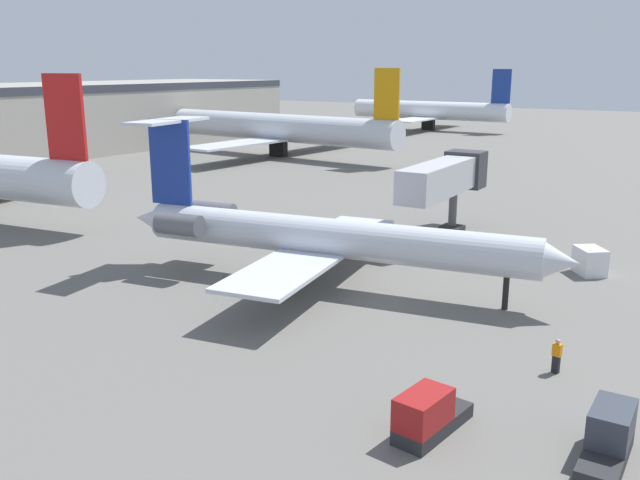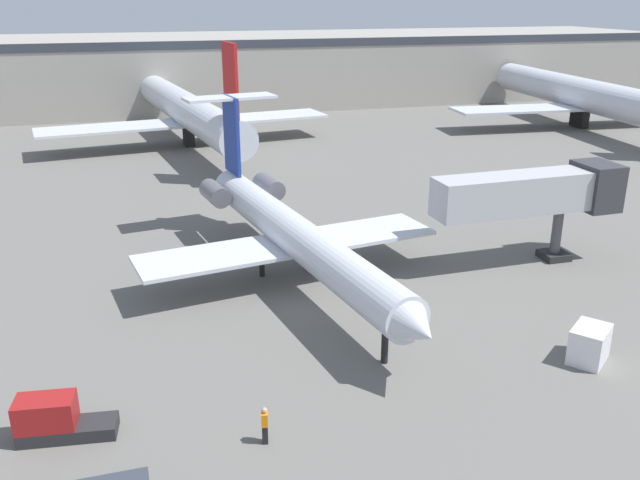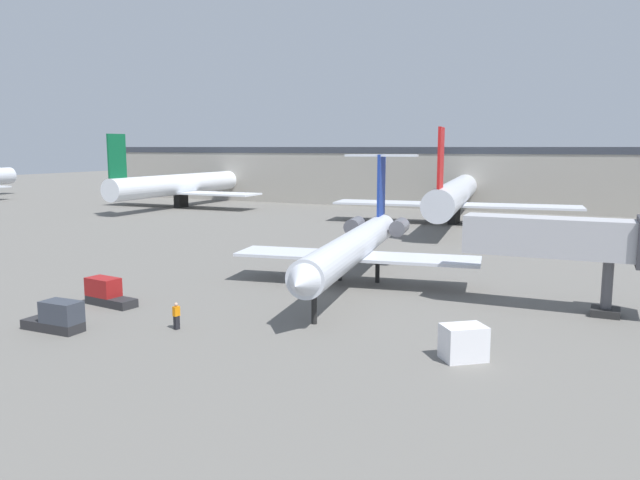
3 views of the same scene
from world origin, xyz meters
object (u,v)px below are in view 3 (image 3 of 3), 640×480
jet_bridge (581,240)px  regional_jet (356,243)px  parked_airliner_west_mid (180,185)px  baggage_tug_lead (58,318)px  parked_airliner_centre (454,195)px  baggage_tug_trailing (107,293)px  ground_crew_marshaller (176,316)px  cargo_container_uld (464,343)px

jet_bridge → regional_jet: bearing=173.2°
regional_jet → parked_airliner_west_mid: parked_airliner_west_mid is taller
jet_bridge → parked_airliner_west_mid: (-70.72, 48.29, -0.79)m
baggage_tug_lead → parked_airliner_centre: size_ratio=0.10×
regional_jet → baggage_tug_trailing: bearing=-134.0°
ground_crew_marshaller → baggage_tug_lead: bearing=-151.5°
ground_crew_marshaller → parked_airliner_centre: (2.86, 59.94, 3.41)m
cargo_container_uld → baggage_tug_lead: bearing=-166.9°
baggage_tug_trailing → regional_jet: bearing=46.0°
regional_jet → parked_airliner_centre: parked_airliner_centre is taller
parked_airliner_centre → baggage_tug_trailing: bearing=-101.1°
jet_bridge → ground_crew_marshaller: bearing=-146.3°
jet_bridge → baggage_tug_lead: bearing=-147.4°
regional_jet → cargo_container_uld: regional_jet is taller
ground_crew_marshaller → cargo_container_uld: cargo_container_uld is taller
baggage_tug_trailing → parked_airliner_west_mid: (-40.39, 60.18, 3.34)m
baggage_tug_lead → jet_bridge: bearing=32.6°
ground_crew_marshaller → baggage_tug_lead: (-6.27, -3.40, -0.02)m
ground_crew_marshaller → baggage_tug_lead: baggage_tug_lead is taller
parked_airliner_west_mid → jet_bridge: bearing=-34.3°
baggage_tug_lead → ground_crew_marshaller: bearing=28.5°
ground_crew_marshaller → regional_jet: bearing=73.0°
regional_jet → ground_crew_marshaller: 17.64m
jet_bridge → cargo_container_uld: jet_bridge is taller
jet_bridge → parked_airliner_centre: size_ratio=0.32×
ground_crew_marshaller → parked_airliner_centre: bearing=87.3°
baggage_tug_lead → parked_airliner_west_mid: 78.85m
jet_bridge → parked_airliner_centre: (-19.14, 45.26, -0.70)m
regional_jet → parked_airliner_centre: (-2.23, 43.23, 0.90)m
baggage_tug_lead → regional_jet: bearing=60.5°
cargo_container_uld → baggage_tug_trailing: bearing=178.3°
baggage_tug_trailing → cargo_container_uld: (25.47, -0.75, 0.09)m
regional_jet → parked_airliner_west_mid: size_ratio=0.82×
baggage_tug_trailing → parked_airliner_centre: (11.20, 57.15, 3.43)m
baggage_tug_trailing → baggage_tug_lead: bearing=-71.5°
parked_airliner_west_mid → cargo_container_uld: bearing=-42.8°
jet_bridge → cargo_container_uld: 14.14m
ground_crew_marshaller → parked_airliner_centre: 60.10m
cargo_container_uld → parked_airliner_centre: size_ratio=0.07×
regional_jet → parked_airliner_centre: 43.30m
ground_crew_marshaller → parked_airliner_west_mid: 79.68m
baggage_tug_lead → parked_airliner_centre: 64.08m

